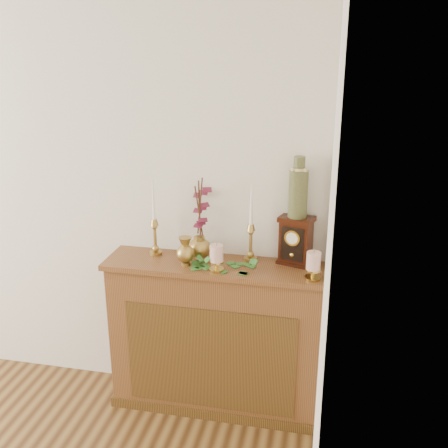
% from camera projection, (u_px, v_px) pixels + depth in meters
% --- Properties ---
extents(console_shelf, '(1.24, 0.34, 0.93)m').
position_uv_depth(console_shelf, '(215.00, 341.00, 3.06)').
color(console_shelf, brown).
rests_on(console_shelf, ground).
extents(candlestick_left, '(0.07, 0.07, 0.44)m').
position_uv_depth(candlestick_left, '(155.00, 231.00, 2.98)').
color(candlestick_left, tan).
rests_on(candlestick_left, console_shelf).
extents(candlestick_center, '(0.07, 0.07, 0.44)m').
position_uv_depth(candlestick_center, '(251.00, 236.00, 2.90)').
color(candlestick_center, tan).
rests_on(candlestick_center, console_shelf).
extents(bud_vase, '(0.10, 0.10, 0.16)m').
position_uv_depth(bud_vase, '(185.00, 251.00, 2.85)').
color(bud_vase, tan).
rests_on(bud_vase, console_shelf).
extents(ginger_jar, '(0.20, 0.21, 0.48)m').
position_uv_depth(ginger_jar, '(201.00, 220.00, 2.94)').
color(ginger_jar, tan).
rests_on(ginger_jar, console_shelf).
extents(pillar_candle_left, '(0.08, 0.08, 0.16)m').
position_uv_depth(pillar_candle_left, '(217.00, 257.00, 2.78)').
color(pillar_candle_left, gold).
rests_on(pillar_candle_left, console_shelf).
extents(pillar_candle_right, '(0.08, 0.08, 0.16)m').
position_uv_depth(pillar_candle_right, '(313.00, 264.00, 2.68)').
color(pillar_candle_right, gold).
rests_on(pillar_candle_right, console_shelf).
extents(ivy_garland, '(0.41, 0.19, 0.08)m').
position_uv_depth(ivy_garland, '(232.00, 268.00, 2.82)').
color(ivy_garland, '#33712B').
rests_on(ivy_garland, console_shelf).
extents(mantel_clock, '(0.21, 0.17, 0.27)m').
position_uv_depth(mantel_clock, '(296.00, 241.00, 2.86)').
color(mantel_clock, '#38150B').
rests_on(mantel_clock, console_shelf).
extents(ceramic_vase, '(0.10, 0.10, 0.33)m').
position_uv_depth(ceramic_vase, '(298.00, 190.00, 2.77)').
color(ceramic_vase, '#162D22').
rests_on(ceramic_vase, mantel_clock).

